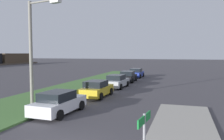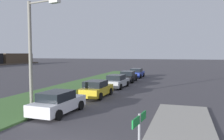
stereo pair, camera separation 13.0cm
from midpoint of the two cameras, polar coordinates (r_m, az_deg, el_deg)
The scene contains 7 objects.
grass_median at distance 21.11m, azimuth -16.18°, elevation -6.49°, with size 60.00×6.00×0.12m, color #477238.
parked_car_white at distance 15.38m, azimuth -13.04°, elevation -7.88°, with size 4.38×2.17×1.47m.
parked_car_yellow at distance 20.72m, azimuth -3.76°, elevation -4.69°, with size 4.31×2.04×1.47m.
parked_car_silver at distance 26.20m, azimuth 1.28°, elevation -2.83°, with size 4.36×2.13×1.47m.
parked_car_black at distance 31.71m, azimuth 4.08°, elevation -1.63°, with size 4.34×2.10×1.47m.
parked_car_blue at distance 37.50m, azimuth 6.20°, elevation -0.75°, with size 4.32×2.05×1.47m.
streetlight at distance 17.00m, azimuth -18.60°, elevation 5.60°, with size 0.86×2.85×7.50m.
Camera 2 is at (-7.15, -4.64, 3.89)m, focal length 36.95 mm.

